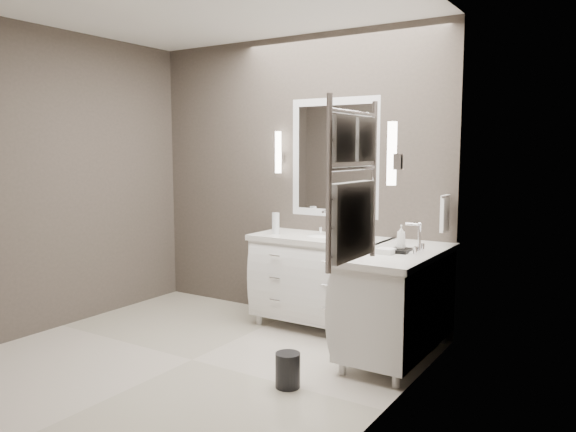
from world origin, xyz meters
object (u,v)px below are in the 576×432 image
Objects in this scene: vanity_right at (398,297)px; waste_bin at (288,370)px; vanity_back at (320,276)px; towel_ladder at (352,193)px.

waste_bin is (-0.43, -0.93, -0.36)m from vanity_right.
vanity_back is 1.38× the size of towel_ladder.
towel_ladder is (1.10, -1.63, 0.91)m from vanity_back.
vanity_back is at bearing 109.79° from waste_bin.
vanity_back is 1.38m from waste_bin.
towel_ladder reaches higher than vanity_back.
towel_ladder is 1.48m from waste_bin.
towel_ladder reaches higher than waste_bin.
vanity_back and vanity_right have the same top height.
vanity_right is (0.88, -0.33, 0.00)m from vanity_back.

